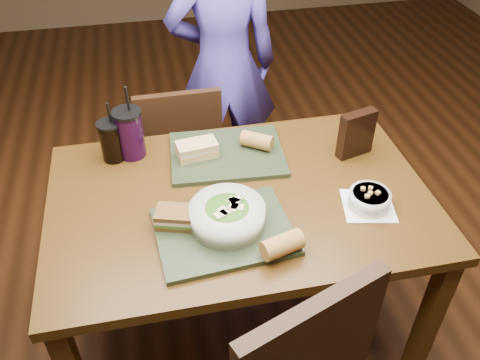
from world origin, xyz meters
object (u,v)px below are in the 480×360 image
(sandwich_far, at_px, (197,149))
(chip_bag, at_px, (356,134))
(baguette_far, at_px, (257,141))
(chair_far, at_px, (181,155))
(baguette_near, at_px, (282,245))
(soup_bowl, at_px, (369,199))
(sandwich_near, at_px, (175,217))
(cup_cola, at_px, (111,141))
(tray_near, at_px, (224,231))
(salad_bowl, at_px, (227,214))
(cup_berry, at_px, (130,133))
(dining_table, at_px, (240,215))
(diner, at_px, (223,66))
(tray_far, at_px, (227,154))

(sandwich_far, height_order, chip_bag, chip_bag)
(baguette_far, bearing_deg, sandwich_far, -177.86)
(chair_far, height_order, baguette_near, chair_far)
(soup_bowl, relative_size, sandwich_near, 1.44)
(chip_bag, bearing_deg, baguette_far, 150.07)
(baguette_near, height_order, cup_cola, cup_cola)
(baguette_far, distance_m, chip_bag, 0.37)
(tray_near, height_order, salad_bowl, salad_bowl)
(sandwich_near, relative_size, sandwich_far, 0.87)
(salad_bowl, xyz_separation_m, cup_cola, (-0.35, 0.45, 0.02))
(chip_bag, bearing_deg, chair_far, 125.32)
(tray_near, distance_m, baguette_far, 0.46)
(baguette_near, xyz_separation_m, chip_bag, (0.40, 0.45, 0.04))
(baguette_near, xyz_separation_m, cup_berry, (-0.41, 0.61, 0.05))
(soup_bowl, xyz_separation_m, sandwich_near, (-0.64, 0.03, 0.01))
(dining_table, xyz_separation_m, baguette_near, (0.07, -0.30, 0.14))
(salad_bowl, bearing_deg, cup_cola, 127.62)
(baguette_far, bearing_deg, baguette_near, -95.32)
(diner, relative_size, soup_bowl, 7.60)
(cup_cola, bearing_deg, sandwich_near, -65.93)
(tray_far, relative_size, soup_bowl, 2.14)
(salad_bowl, bearing_deg, diner, 80.37)
(dining_table, relative_size, tray_far, 3.10)
(dining_table, bearing_deg, sandwich_near, -154.49)
(soup_bowl, bearing_deg, chair_far, 125.05)
(chair_far, bearing_deg, salad_bowl, -84.43)
(chair_far, height_order, sandwich_near, chair_far)
(tray_far, distance_m, soup_bowl, 0.55)
(sandwich_far, xyz_separation_m, baguette_near, (0.18, -0.53, 0.00))
(dining_table, bearing_deg, soup_bowl, -18.75)
(salad_bowl, xyz_separation_m, cup_berry, (-0.28, 0.46, 0.04))
(chair_far, xyz_separation_m, chip_bag, (0.62, -0.51, 0.37))
(tray_near, bearing_deg, baguette_far, 63.75)
(dining_table, distance_m, baguette_near, 0.33)
(soup_bowl, distance_m, sandwich_far, 0.64)
(dining_table, height_order, sandwich_near, sandwich_near)
(sandwich_far, bearing_deg, tray_far, -0.74)
(baguette_near, distance_m, cup_berry, 0.74)
(diner, bearing_deg, chip_bag, 115.61)
(diner, xyz_separation_m, tray_far, (-0.12, -0.73, 0.01))
(dining_table, xyz_separation_m, sandwich_near, (-0.23, -0.11, 0.14))
(tray_near, height_order, sandwich_near, sandwich_near)
(cup_berry, bearing_deg, soup_bowl, -31.03)
(baguette_near, bearing_deg, diner, 87.63)
(cup_cola, bearing_deg, baguette_near, -51.28)
(dining_table, distance_m, cup_berry, 0.51)
(tray_far, relative_size, baguette_far, 3.54)
(soup_bowl, bearing_deg, dining_table, 161.25)
(tray_near, relative_size, cup_berry, 1.43)
(salad_bowl, distance_m, sandwich_near, 0.16)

